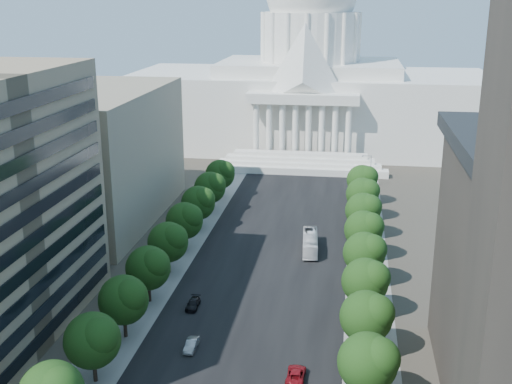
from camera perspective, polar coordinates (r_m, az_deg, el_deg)
The scene contains 30 objects.
road_asphalt at distance 135.71m, azimuth 1.74°, elevation -4.56°, with size 30.00×260.00×0.01m, color black.
sidewalk_left at distance 139.05m, azimuth -6.08°, elevation -4.11°, with size 8.00×260.00×0.02m, color gray.
sidewalk_right at distance 134.98m, azimuth 9.80°, elevation -4.93°, with size 8.00×260.00×0.02m, color gray.
capitol at distance 222.78m, azimuth 4.74°, elevation 9.22°, with size 120.00×56.00×73.00m.
office_block_left_far at distance 153.20m, azimuth -15.89°, elevation 3.19°, with size 38.00×52.00×30.00m, color gray.
tree_l_c at distance 89.38m, azimuth -14.20°, elevation -12.58°, with size 7.79×7.60×9.97m.
tree_l_d at distance 99.21m, azimuth -11.56°, elevation -9.29°, with size 7.79×7.60×9.97m.
tree_l_e at distance 109.47m, azimuth -9.44°, elevation -6.58°, with size 7.79×7.60×9.97m.
tree_l_f at distance 120.06m, azimuth -7.71°, elevation -4.35°, with size 7.79×7.60×9.97m.
tree_l_g at distance 130.88m, azimuth -6.27°, elevation -2.47°, with size 7.79×7.60×9.97m.
tree_l_h at distance 141.90m, azimuth -5.05°, elevation -0.88°, with size 7.79×7.60×9.97m.
tree_l_i at distance 153.07m, azimuth -4.02°, elevation 0.48°, with size 7.79×7.60×9.97m.
tree_l_j at distance 164.35m, azimuth -3.12°, elevation 1.65°, with size 7.79×7.60×9.97m.
tree_r_c at distance 83.42m, azimuth 10.13°, elevation -14.60°, with size 7.79×7.60×9.97m.
tree_r_d at distance 93.87m, azimuth 9.98°, elevation -10.79°, with size 7.79×7.60×9.97m.
tree_r_e at distance 104.66m, azimuth 9.86°, elevation -7.75°, with size 7.79×7.60×9.97m.
tree_r_f at distance 115.68m, azimuth 9.77°, elevation -5.28°, with size 7.79×7.60×9.97m.
tree_r_g at distance 126.88m, azimuth 9.69°, elevation -3.25°, with size 7.79×7.60×9.97m.
tree_r_h at distance 138.22m, azimuth 9.63°, elevation -1.55°, with size 7.79×7.60×9.97m.
tree_r_i at distance 149.66m, azimuth 9.57°, elevation -0.11°, with size 7.79×7.60×9.97m.
tree_r_j at distance 161.18m, azimuth 9.52°, elevation 1.13°, with size 7.79×7.60×9.97m.
streetlight_b at distance 83.15m, azimuth 11.24°, elevation -15.29°, with size 2.61×0.44×9.00m.
streetlight_c at distance 105.16m, azimuth 10.70°, elevation -8.05°, with size 2.61×0.44×9.00m.
streetlight_d at distance 128.28m, azimuth 10.37°, elevation -3.36°, with size 2.61×0.44×9.00m.
streetlight_e at distance 151.99m, azimuth 10.14°, elevation -0.12°, with size 2.61×0.44×9.00m.
streetlight_f at distance 176.06m, azimuth 9.97°, elevation 2.24°, with size 2.61×0.44×9.00m.
car_silver at distance 97.37m, azimuth -5.76°, elevation -13.37°, with size 1.51×4.32×1.42m, color #96989D.
car_red at distance 90.43m, azimuth 3.57°, elevation -15.89°, with size 2.45×5.31×1.48m, color maroon.
car_dark_b at distance 109.03m, azimuth -5.62°, elevation -9.88°, with size 1.89×4.65×1.35m, color black.
city_bus at distance 131.56m, azimuth 4.84°, elevation -4.51°, with size 2.92×12.48×3.48m, color silver.
Camera 1 is at (14.66, -35.42, 49.72)m, focal length 45.00 mm.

